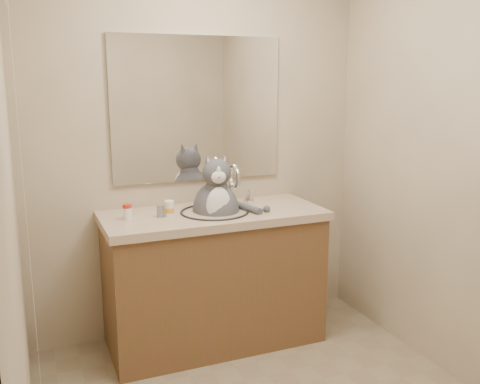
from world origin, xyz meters
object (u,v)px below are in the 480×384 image
pill_bottle_orange (169,209)px  grey_canister (161,211)px  pill_bottle_redcap (127,212)px  cat (217,207)px

pill_bottle_orange → grey_canister: bearing=172.1°
pill_bottle_redcap → grey_canister: pill_bottle_redcap is taller
cat → grey_canister: cat is taller
cat → pill_bottle_redcap: 0.54m
pill_bottle_orange → pill_bottle_redcap: bearing=175.3°
pill_bottle_redcap → cat: bearing=-0.6°
pill_bottle_redcap → grey_canister: size_ratio=1.29×
cat → grey_canister: bearing=-168.3°
cat → pill_bottle_orange: 0.30m
cat → pill_bottle_orange: cat is taller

